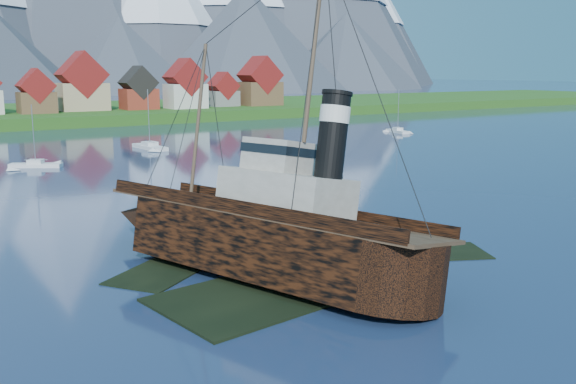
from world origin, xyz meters
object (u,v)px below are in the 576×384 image
tugboat_wreck (251,230)px  sailboat_d (398,132)px  sailboat_c (36,166)px  sailboat_e (150,148)px

tugboat_wreck → sailboat_d: (82.16, 74.30, -2.88)m
sailboat_c → sailboat_d: bearing=-51.6°
tugboat_wreck → sailboat_e: bearing=56.4°
sailboat_c → sailboat_d: size_ratio=0.94×
tugboat_wreck → sailboat_d: 110.81m
tugboat_wreck → sailboat_c: 63.31m
sailboat_c → sailboat_e: bearing=-30.7°
tugboat_wreck → sailboat_c: size_ratio=3.10×
tugboat_wreck → sailboat_c: tugboat_wreck is taller
sailboat_c → sailboat_e: sailboat_e is taller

